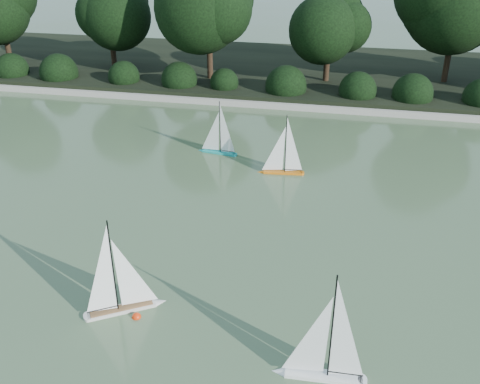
{
  "coord_description": "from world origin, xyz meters",
  "views": [
    {
      "loc": [
        1.84,
        -7.05,
        5.4
      ],
      "look_at": [
        -0.02,
        1.81,
        0.7
      ],
      "focal_mm": 40.0,
      "sensor_mm": 36.0,
      "label": 1
    }
  ],
  "objects_px": {
    "sailboat_white_a": "(317,361)",
    "race_buoy": "(136,317)",
    "sailboat_teal": "(216,144)",
    "sailboat_white_b": "(126,295)",
    "sailboat_orange": "(279,164)"
  },
  "relations": [
    {
      "from": "sailboat_white_b",
      "to": "race_buoy",
      "type": "distance_m",
      "value": 0.36
    },
    {
      "from": "sailboat_white_a",
      "to": "sailboat_teal",
      "type": "height_order",
      "value": "sailboat_white_a"
    },
    {
      "from": "sailboat_white_a",
      "to": "sailboat_orange",
      "type": "distance_m",
      "value": 6.25
    },
    {
      "from": "sailboat_teal",
      "to": "race_buoy",
      "type": "bearing_deg",
      "value": -86.82
    },
    {
      "from": "sailboat_teal",
      "to": "race_buoy",
      "type": "height_order",
      "value": "sailboat_teal"
    },
    {
      "from": "sailboat_white_a",
      "to": "sailboat_teal",
      "type": "xyz_separation_m",
      "value": [
        -3.11,
        6.96,
        -0.04
      ]
    },
    {
      "from": "sailboat_white_a",
      "to": "race_buoy",
      "type": "height_order",
      "value": "sailboat_white_a"
    },
    {
      "from": "sailboat_white_b",
      "to": "sailboat_orange",
      "type": "relative_size",
      "value": 1.14
    },
    {
      "from": "race_buoy",
      "to": "sailboat_teal",
      "type": "bearing_deg",
      "value": 93.18
    },
    {
      "from": "sailboat_white_a",
      "to": "sailboat_white_b",
      "type": "height_order",
      "value": "sailboat_white_b"
    },
    {
      "from": "sailboat_orange",
      "to": "race_buoy",
      "type": "height_order",
      "value": "sailboat_orange"
    },
    {
      "from": "sailboat_teal",
      "to": "sailboat_orange",
      "type": "bearing_deg",
      "value": -26.28
    },
    {
      "from": "sailboat_white_b",
      "to": "sailboat_teal",
      "type": "xyz_separation_m",
      "value": [
        -0.16,
        6.2,
        -0.04
      ]
    },
    {
      "from": "sailboat_orange",
      "to": "sailboat_teal",
      "type": "xyz_separation_m",
      "value": [
        -1.75,
        0.86,
        -0.01
      ]
    },
    {
      "from": "sailboat_teal",
      "to": "sailboat_white_b",
      "type": "bearing_deg",
      "value": -88.55
    }
  ]
}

